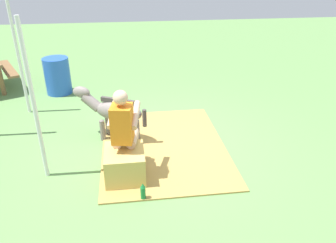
{
  "coord_description": "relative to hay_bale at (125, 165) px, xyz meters",
  "views": [
    {
      "loc": [
        -4.81,
        0.5,
        2.87
      ],
      "look_at": [
        -0.2,
        -0.11,
        0.55
      ],
      "focal_mm": 35.48,
      "sensor_mm": 36.0,
      "label": 1
    }
  ],
  "objects": [
    {
      "name": "ground_plane",
      "position": [
        0.82,
        -0.59,
        -0.22
      ],
      "size": [
        24.0,
        24.0,
        0.0
      ],
      "primitive_type": "plane",
      "color": "#608C4C"
    },
    {
      "name": "hay_patch",
      "position": [
        0.8,
        -0.65,
        -0.21
      ],
      "size": [
        2.71,
        2.02,
        0.02
      ],
      "primitive_type": "cube",
      "color": "#AD8C47",
      "rests_on": "ground"
    },
    {
      "name": "hay_bale",
      "position": [
        0.0,
        0.0,
        0.0
      ],
      "size": [
        0.61,
        0.55,
        0.45
      ],
      "primitive_type": "cube",
      "color": "tan",
      "rests_on": "ground"
    },
    {
      "name": "person_seated",
      "position": [
        0.16,
        -0.02,
        0.5
      ],
      "size": [
        0.7,
        0.49,
        1.33
      ],
      "color": "#D8AD8C",
      "rests_on": "ground"
    },
    {
      "name": "pony_standing",
      "position": [
        1.17,
        0.15,
        0.32
      ],
      "size": [
        0.77,
        1.24,
        0.9
      ],
      "color": "slate",
      "rests_on": "ground"
    },
    {
      "name": "soda_bottle",
      "position": [
        -0.52,
        -0.22,
        -0.1
      ],
      "size": [
        0.07,
        0.07,
        0.26
      ],
      "color": "#197233",
      "rests_on": "ground"
    },
    {
      "name": "water_barrel",
      "position": [
        3.56,
        1.46,
        0.19
      ],
      "size": [
        0.57,
        0.57,
        0.83
      ],
      "primitive_type": "cylinder",
      "color": "blue",
      "rests_on": "ground"
    },
    {
      "name": "tent_pole_left",
      "position": [
        0.21,
        1.13,
        0.91
      ],
      "size": [
        0.06,
        0.06,
        2.26
      ],
      "primitive_type": "cylinder",
      "color": "silver",
      "rests_on": "ground"
    },
    {
      "name": "tent_pole_right",
      "position": [
        2.54,
        1.92,
        0.91
      ],
      "size": [
        0.06,
        0.06,
        2.26
      ],
      "primitive_type": "cylinder",
      "color": "silver",
      "rests_on": "ground"
    }
  ]
}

